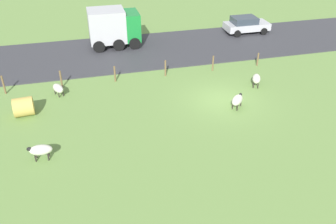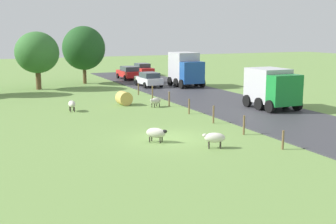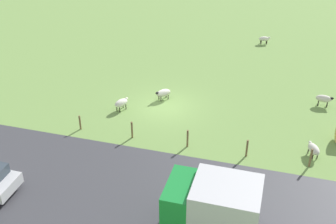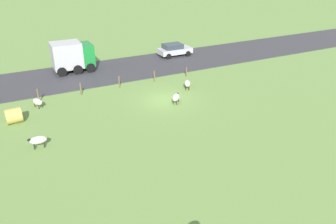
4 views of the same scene
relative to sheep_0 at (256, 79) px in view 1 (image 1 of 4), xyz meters
The scene contains 15 objects.
ground_plane 3.22m from the sheep_0, 113.93° to the left, with size 160.00×160.00×0.00m, color #6B8E47.
road_strip 8.70m from the sheep_0, 19.49° to the left, with size 8.00×80.00×0.06m, color #38383D.
sheep_0 is the anchor object (origin of this frame).
sheep_1 14.54m from the sheep_0, 108.38° to the left, with size 0.62×1.24×0.83m.
sheep_2 13.16m from the sheep_0, 81.26° to the left, with size 1.21×0.94×0.76m.
sheep_4 3.35m from the sheep_0, 133.89° to the left, with size 1.19×1.18×0.80m.
hay_bale_0 14.96m from the sheep_0, 90.05° to the left, with size 1.13×1.13×1.12m, color tan.
fence_post_0 3.54m from the sheep_0, 27.99° to the right, with size 0.12×0.12×1.01m, color brown.
fence_post_1 3.69m from the sheep_0, 32.07° to the left, with size 0.12×0.12×1.16m, color brown.
fence_post_2 6.40m from the sheep_0, 60.74° to the left, with size 0.12×0.12×1.18m, color brown.
fence_post_3 9.72m from the sheep_0, 71.23° to the left, with size 0.12×0.12×1.14m, color brown.
fence_post_4 13.20m from the sheep_0, 76.29° to the left, with size 0.12×0.12×1.22m, color brown.
fence_post_5 16.74m from the sheep_0, 79.23° to the left, with size 0.12×0.12×1.28m, color brown.
truck_0 13.05m from the sheep_0, 40.16° to the left, with size 2.84×4.17×3.11m.
car_3 10.90m from the sheep_0, 21.03° to the right, with size 2.13×4.06×1.49m.
Camera 1 is at (-18.30, 8.29, 11.30)m, focal length 38.19 mm.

